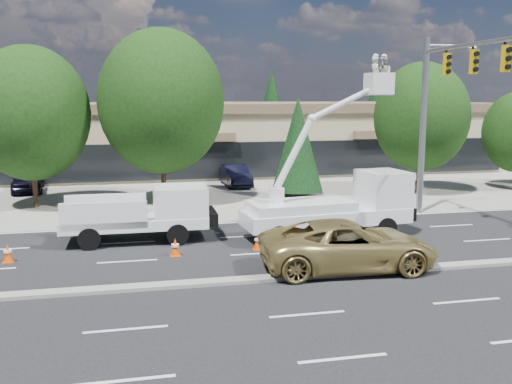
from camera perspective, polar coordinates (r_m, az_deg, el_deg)
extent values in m
plane|color=black|center=(19.39, 2.31, -8.71)|extent=(140.00, 140.00, 0.00)
cube|color=gray|center=(38.58, -5.12, 0.50)|extent=(140.00, 22.00, 0.01)
cube|color=gray|center=(19.37, 2.32, -8.54)|extent=(120.00, 0.55, 0.12)
cube|color=tan|center=(48.17, -6.65, 5.28)|extent=(50.00, 15.00, 5.00)
cube|color=brown|center=(48.04, -6.71, 8.43)|extent=(50.40, 15.40, 0.70)
cube|color=black|center=(40.79, -5.58, 3.11)|extent=(48.00, 0.12, 2.60)
cylinder|color=#332114|center=(33.57, -21.25, 0.97)|extent=(0.28, 0.28, 2.85)
ellipsoid|color=black|center=(33.26, -21.64, 7.32)|extent=(6.34, 6.34, 7.29)
cylinder|color=#332114|center=(33.16, -9.24, 1.70)|extent=(0.28, 0.28, 3.19)
ellipsoid|color=black|center=(32.85, -9.44, 8.91)|extent=(7.09, 7.09, 8.15)
cylinder|color=#332114|center=(34.67, 4.13, 0.14)|extent=(0.26, 0.26, 0.80)
cone|color=black|center=(34.31, 4.19, 4.84)|extent=(3.07, 3.07, 5.61)
cylinder|color=#332114|center=(37.55, 15.96, 1.95)|extent=(0.28, 0.28, 2.65)
ellipsoid|color=black|center=(37.27, 16.20, 7.24)|extent=(5.90, 5.90, 6.78)
cylinder|color=#332114|center=(60.08, -11.54, 3.99)|extent=(0.26, 0.26, 0.80)
cone|color=black|center=(59.82, -11.70, 8.59)|extent=(4.94, 4.94, 9.03)
cylinder|color=#332114|center=(61.84, 1.57, 4.33)|extent=(0.26, 0.26, 0.80)
cone|color=black|center=(61.59, 1.59, 8.31)|extent=(4.44, 4.44, 8.11)
cylinder|color=#332114|center=(65.72, 11.82, 4.45)|extent=(0.26, 0.26, 0.80)
cone|color=black|center=(65.49, 11.95, 8.32)|extent=(4.58, 4.58, 8.37)
cylinder|color=gray|center=(30.76, 16.35, 6.26)|extent=(0.32, 0.32, 9.00)
cylinder|color=gray|center=(26.52, 22.02, 13.71)|extent=(0.20, 10.00, 0.20)
cylinder|color=gray|center=(31.46, 18.86, 13.69)|extent=(2.60, 0.12, 0.12)
cube|color=gold|center=(29.01, 18.55, 12.01)|extent=(0.32, 0.22, 1.05)
cube|color=gold|center=(27.14, 20.96, 12.07)|extent=(0.32, 0.22, 1.05)
cube|color=gold|center=(25.32, 23.72, 12.12)|extent=(0.32, 0.22, 1.05)
cube|color=white|center=(24.58, -12.00, -2.91)|extent=(6.03, 2.24, 0.45)
cube|color=white|center=(24.50, -7.61, -1.15)|extent=(2.22, 2.17, 1.50)
cube|color=black|center=(24.51, -6.10, -0.64)|extent=(0.09, 1.90, 1.00)
cube|color=white|center=(25.45, -14.75, -1.44)|extent=(3.41, 0.32, 1.10)
cube|color=white|center=(23.58, -14.97, -2.31)|extent=(3.41, 0.32, 1.10)
cube|color=white|center=(24.96, 7.02, -2.43)|extent=(7.52, 2.95, 0.64)
cube|color=white|center=(26.06, 12.55, 0.08)|extent=(2.05, 2.33, 1.83)
cube|color=black|center=(26.39, 13.84, 0.45)|extent=(0.26, 1.83, 1.10)
cube|color=white|center=(24.39, 4.51, -1.46)|extent=(4.59, 2.55, 0.46)
cylinder|color=white|center=(23.90, 2.09, -0.44)|extent=(0.64, 0.64, 0.73)
cube|color=white|center=(25.53, 12.20, 10.54)|extent=(1.09, 0.92, 0.99)
imported|color=beige|center=(25.44, 11.83, 11.39)|extent=(0.44, 0.61, 1.58)
imported|color=beige|center=(25.64, 12.63, 11.34)|extent=(0.67, 0.83, 1.58)
ellipsoid|color=white|center=(25.48, 11.89, 13.19)|extent=(0.24, 0.24, 0.16)
ellipsoid|color=white|center=(25.68, 12.69, 13.14)|extent=(0.24, 0.24, 0.16)
cube|color=#DB4806|center=(23.16, -23.52, -6.42)|extent=(0.40, 0.40, 0.03)
cone|color=#DB4806|center=(23.07, -23.57, -5.62)|extent=(0.36, 0.36, 0.70)
cylinder|color=white|center=(23.06, -23.59, -5.45)|extent=(0.29, 0.29, 0.10)
cube|color=#DB4806|center=(22.29, -8.05, -6.30)|extent=(0.40, 0.40, 0.03)
cone|color=#DB4806|center=(22.21, -8.08, -5.47)|extent=(0.36, 0.36, 0.70)
cylinder|color=white|center=(22.19, -8.08, -5.30)|extent=(0.29, 0.29, 0.10)
cube|color=#DB4806|center=(22.97, 0.20, -5.73)|extent=(0.40, 0.40, 0.03)
cone|color=#DB4806|center=(22.89, 0.20, -4.92)|extent=(0.36, 0.36, 0.70)
cylinder|color=white|center=(22.87, 0.20, -4.75)|extent=(0.29, 0.29, 0.10)
imported|color=tan|center=(20.49, 9.25, -5.27)|extent=(6.45, 3.25, 1.75)
imported|color=black|center=(39.44, -21.89, 1.19)|extent=(2.37, 4.82, 1.58)
imported|color=black|center=(38.90, -2.07, 1.68)|extent=(1.74, 4.45, 1.44)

